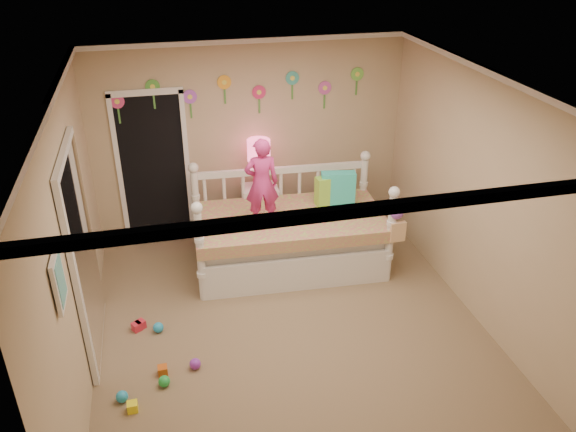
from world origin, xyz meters
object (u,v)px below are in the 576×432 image
object	(u,v)px
daybed	(289,220)
table_lamp	(259,156)
child	(262,183)
nightstand	(260,213)

from	to	relation	value
daybed	table_lamp	distance (m)	0.94
child	daybed	bearing A→B (deg)	-153.29
child	nightstand	world-z (taller)	child
daybed	nightstand	xyz separation A→B (m)	(-0.22, 0.72, -0.24)
daybed	table_lamp	world-z (taller)	table_lamp
child	table_lamp	xyz separation A→B (m)	(0.14, 0.88, -0.03)
nightstand	table_lamp	world-z (taller)	table_lamp
daybed	nightstand	size ratio (longest dim) A/B	3.00
child	table_lamp	distance (m)	0.89
child	nightstand	distance (m)	1.22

